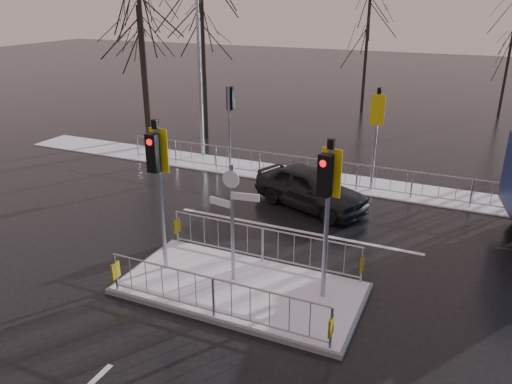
% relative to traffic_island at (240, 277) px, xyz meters
% --- Properties ---
extents(ground, '(120.00, 120.00, 0.00)m').
position_rel_traffic_island_xyz_m(ground, '(0.01, -0.01, -0.39)').
color(ground, black).
rests_on(ground, ground).
extents(snow_verge, '(30.00, 2.00, 0.04)m').
position_rel_traffic_island_xyz_m(snow_verge, '(0.01, 8.59, -0.37)').
color(snow_verge, white).
rests_on(snow_verge, ground).
extents(lane_markings, '(8.00, 11.38, 0.01)m').
position_rel_traffic_island_xyz_m(lane_markings, '(0.01, -0.34, -0.39)').
color(lane_markings, silver).
rests_on(lane_markings, ground).
extents(traffic_island, '(6.00, 3.04, 4.15)m').
position_rel_traffic_island_xyz_m(traffic_island, '(0.00, 0.00, 0.00)').
color(traffic_island, '#63635E').
rests_on(traffic_island, ground).
extents(far_kerb_fixtures, '(18.00, 0.65, 3.83)m').
position_rel_traffic_island_xyz_m(far_kerb_fixtures, '(0.31, 8.08, 0.63)').
color(far_kerb_fixtures, '#959AA2').
rests_on(far_kerb_fixtures, ground).
extents(car_far_lane, '(4.51, 3.05, 1.43)m').
position_rel_traffic_island_xyz_m(car_far_lane, '(-0.08, 5.78, 0.32)').
color(car_far_lane, black).
rests_on(car_far_lane, ground).
extents(tree_near_a, '(4.75, 4.75, 8.97)m').
position_rel_traffic_island_xyz_m(tree_near_a, '(-10.49, 10.99, 5.72)').
color(tree_near_a, black).
rests_on(tree_near_a, ground).
extents(tree_near_b, '(4.00, 4.00, 7.55)m').
position_rel_traffic_island_xyz_m(tree_near_b, '(-7.99, 12.49, 4.76)').
color(tree_near_b, black).
rests_on(tree_near_b, ground).
extents(tree_near_c, '(3.50, 3.50, 6.61)m').
position_rel_traffic_island_xyz_m(tree_near_c, '(-12.49, 13.49, 4.11)').
color(tree_near_c, black).
rests_on(tree_near_c, ground).
extents(tree_far_a, '(3.75, 3.75, 7.08)m').
position_rel_traffic_island_xyz_m(tree_far_a, '(-1.99, 21.99, 4.43)').
color(tree_far_a, black).
rests_on(tree_far_a, ground).
extents(tree_far_b, '(3.25, 3.25, 6.14)m').
position_rel_traffic_island_xyz_m(tree_far_b, '(6.01, 23.99, 3.79)').
color(tree_far_b, black).
rests_on(tree_far_b, ground).
extents(street_lamp_left, '(1.25, 0.18, 8.20)m').
position_rel_traffic_island_xyz_m(street_lamp_left, '(-6.42, 9.49, 4.10)').
color(street_lamp_left, '#959AA2').
rests_on(street_lamp_left, ground).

